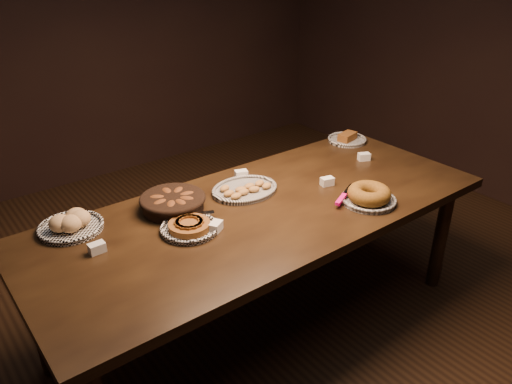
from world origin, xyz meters
TOP-DOWN VIEW (x-y plane):
  - ground at (0.00, 0.00)m, footprint 5.00×5.00m
  - buffet_table at (0.00, 0.00)m, footprint 2.40×1.00m
  - apple_tart_plate at (-0.42, 0.03)m, footprint 0.31×0.30m
  - madeleine_platter at (0.02, 0.19)m, footprint 0.37×0.30m
  - bundt_cake_plate at (0.46, -0.29)m, footprint 0.33×0.31m
  - croissant_basket at (-0.38, 0.26)m, footprint 0.33×0.33m
  - bread_roll_plate at (-0.85, 0.37)m, footprint 0.30×0.30m
  - loaf_plate at (1.02, 0.38)m, footprint 0.26×0.26m
  - tent_cards at (0.05, 0.10)m, footprint 1.77×0.47m

SIDE VIEW (x-z plane):
  - ground at x=0.00m, z-range 0.00..0.00m
  - buffet_table at x=0.00m, z-range 0.30..1.05m
  - madeleine_platter at x=0.02m, z-range 0.74..0.79m
  - loaf_plate at x=1.02m, z-range 0.74..0.80m
  - apple_tart_plate at x=-0.42m, z-range 0.74..0.80m
  - tent_cards at x=0.05m, z-range 0.75..0.79m
  - bread_roll_plate at x=-0.85m, z-range 0.74..0.83m
  - bundt_cake_plate at x=0.46m, z-range 0.74..0.83m
  - croissant_basket at x=-0.38m, z-range 0.76..0.84m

